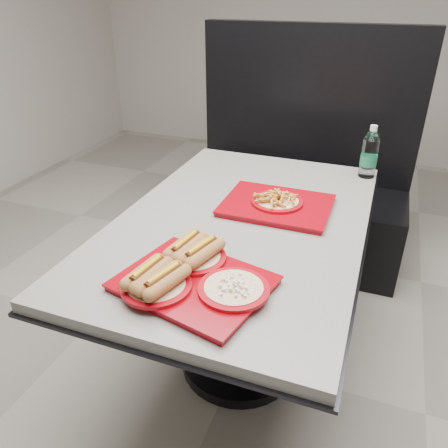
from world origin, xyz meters
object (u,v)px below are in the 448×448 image
at_px(tray_near, 190,275).
at_px(diner_table, 241,255).
at_px(booth_bench, 297,191).
at_px(water_bottle, 369,155).
at_px(tray_far, 277,203).

bearing_deg(tray_near, diner_table, 88.51).
bearing_deg(booth_bench, water_bottle, -50.72).
relative_size(tray_near, tray_far, 1.15).
height_order(diner_table, booth_bench, booth_bench).
xyz_separation_m(booth_bench, tray_far, (0.10, -0.96, 0.37)).
relative_size(tray_near, water_bottle, 2.01).
relative_size(booth_bench, tray_far, 3.23).
xyz_separation_m(diner_table, tray_near, (-0.01, -0.45, 0.20)).
bearing_deg(diner_table, water_bottle, 56.06).
height_order(diner_table, tray_near, tray_near).
distance_m(tray_near, water_bottle, 1.13).
relative_size(diner_table, tray_far, 3.40).
height_order(booth_bench, tray_far, booth_bench).
distance_m(tray_far, water_bottle, 0.56).
distance_m(diner_table, tray_near, 0.49).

